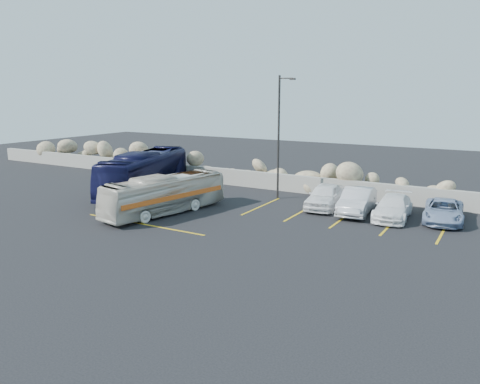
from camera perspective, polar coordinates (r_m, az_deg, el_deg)
The scene contains 11 objects.
ground at distance 24.88m, azimuth -10.31°, elevation -4.32°, with size 90.00×90.00×0.00m, color black.
seawall at distance 34.47m, azimuth 2.67°, elevation 1.45°, with size 60.00×0.40×1.20m, color gray.
riprap_pile at distance 35.40m, azimuth 3.58°, elevation 2.87°, with size 54.00×2.80×2.60m, color #937A60, non-canonical shape.
parking_lines at distance 26.96m, azimuth 5.07°, elevation -2.88°, with size 18.16×9.36×0.01m.
lamppost at distance 30.62m, azimuth 4.82°, elevation 7.07°, with size 1.14×0.18×8.00m.
vintage_bus at distance 27.51m, azimuth -9.13°, elevation -0.30°, with size 1.88×8.03×2.24m, color beige.
tour_coach at distance 33.44m, azimuth -11.53°, elevation 2.37°, with size 2.43×10.40×2.90m, color black.
car_a at distance 28.95m, azimuth 10.33°, elevation -0.49°, with size 1.75×4.36×1.48m, color white.
car_b at distance 28.07m, azimuth 14.08°, elevation -1.06°, with size 1.56×4.49×1.48m, color silver.
car_c at distance 27.51m, azimuth 18.15°, elevation -1.78°, with size 1.79×4.40×1.28m, color white.
car_d at distance 27.80m, azimuth 23.57°, elevation -2.13°, with size 2.00×4.33×1.20m, color #7F92B4.
Camera 1 is at (15.66, -18.05, 6.92)m, focal length 35.00 mm.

